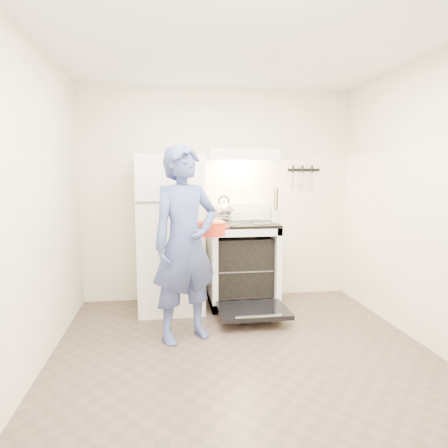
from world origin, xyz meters
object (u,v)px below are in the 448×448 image
(refrigerator, at_px, (171,233))
(tea_kettle, at_px, (224,209))
(stove_body, at_px, (242,265))
(person, at_px, (185,244))
(dutch_oven, at_px, (212,229))

(refrigerator, distance_m, tea_kettle, 0.69)
(stove_body, height_order, person, person)
(stove_body, distance_m, tea_kettle, 0.68)
(person, bearing_deg, tea_kettle, 38.60)
(person, bearing_deg, refrigerator, 71.84)
(refrigerator, xyz_separation_m, stove_body, (0.81, 0.02, -0.39))
(tea_kettle, height_order, person, person)
(refrigerator, bearing_deg, dutch_oven, -53.23)
(dutch_oven, bearing_deg, person, -129.58)
(refrigerator, bearing_deg, person, -82.25)
(tea_kettle, bearing_deg, dutch_oven, -107.28)
(refrigerator, relative_size, dutch_oven, 5.07)
(stove_body, bearing_deg, dutch_oven, -126.50)
(refrigerator, xyz_separation_m, tea_kettle, (0.62, 0.18, 0.25))
(refrigerator, xyz_separation_m, person, (0.12, -0.87, 0.03))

